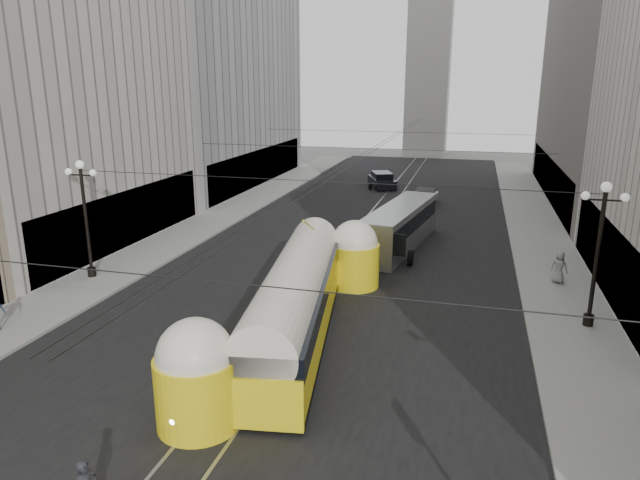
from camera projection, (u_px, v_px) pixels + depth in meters
The scene contains 15 objects.
road at pixel (366, 230), 41.73m from camera, with size 20.00×85.00×0.02m, color black.
sidewalk_left at pixel (234, 210), 47.98m from camera, with size 4.00×72.00×0.15m, color gray.
sidewalk_right at pixel (535, 228), 41.95m from camera, with size 4.00×72.00×0.15m, color gray.
rail_left at pixel (356, 229), 41.92m from camera, with size 0.12×85.00×0.04m, color gray.
rail_right at pixel (376, 231), 41.54m from camera, with size 0.12×85.00×0.04m, color gray.
building_left_far at pixel (202, 42), 57.34m from camera, with size 12.60×28.60×28.60m.
distant_tower at pixel (430, 49), 81.91m from camera, with size 6.00×6.00×31.36m.
lamppost_left_mid at pixel (85, 212), 30.40m from camera, with size 1.86×0.44×6.37m.
lamppost_right_mid at pixel (598, 247), 24.07m from camera, with size 1.86×0.44×6.37m.
catenary at pixel (367, 151), 39.19m from camera, with size 25.00×72.00×0.23m.
streetcar at pixel (296, 299), 23.69m from camera, with size 4.73×16.35×3.62m.
city_bus at pixel (400, 225), 36.93m from camera, with size 3.88×11.11×2.76m.
sedan_white_far at pixel (425, 198), 50.14m from camera, with size 1.94×4.45×1.39m.
sedan_dark_far at pixel (382, 180), 58.47m from camera, with size 3.68×5.33×1.56m.
pedestrian_sidewalk_right at pixel (559, 267), 30.09m from camera, with size 0.85×0.52×1.75m, color gray.
Camera 1 is at (7.26, -7.39, 10.46)m, focal length 32.00 mm.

